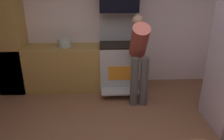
{
  "coord_description": "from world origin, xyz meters",
  "views": [
    {
      "loc": [
        -0.07,
        -2.25,
        2.06
      ],
      "look_at": [
        0.05,
        0.3,
        1.05
      ],
      "focal_mm": 34.91,
      "sensor_mm": 36.0,
      "label": 1
    }
  ],
  "objects": [
    {
      "name": "microwave",
      "position": [
        0.27,
        2.06,
        1.72
      ],
      "size": [
        0.74,
        0.38,
        0.33
      ],
      "primitive_type": "cube",
      "color": "black",
      "rests_on": "oven_range"
    },
    {
      "name": "lower_cabinet_run",
      "position": [
        -0.9,
        1.98,
        0.45
      ],
      "size": [
        2.4,
        0.6,
        0.9
      ],
      "primitive_type": "cube",
      "color": "#B18B46",
      "rests_on": "ground"
    },
    {
      "name": "stock_pot",
      "position": [
        -0.8,
        1.98,
        0.98
      ],
      "size": [
        0.27,
        0.27,
        0.16
      ],
      "primitive_type": "cylinder",
      "color": "#B4C4BD",
      "rests_on": "lower_cabinet_run"
    },
    {
      "name": "oven_range",
      "position": [
        0.27,
        1.97,
        0.51
      ],
      "size": [
        0.76,
        0.96,
        1.56
      ],
      "color": "silver",
      "rests_on": "ground"
    },
    {
      "name": "wall_back",
      "position": [
        0.0,
        2.34,
        1.3
      ],
      "size": [
        5.2,
        0.12,
        2.6
      ],
      "primitive_type": "cube",
      "color": "white",
      "rests_on": "ground"
    },
    {
      "name": "cabinet_column",
      "position": [
        -1.9,
        1.98,
        1.05
      ],
      "size": [
        0.6,
        0.6,
        2.1
      ],
      "primitive_type": "cube",
      "color": "#B18B46",
      "rests_on": "ground"
    },
    {
      "name": "person_cook",
      "position": [
        0.58,
        1.35,
        0.92
      ],
      "size": [
        0.31,
        0.63,
        1.56
      ],
      "color": "#565656",
      "rests_on": "ground"
    }
  ]
}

